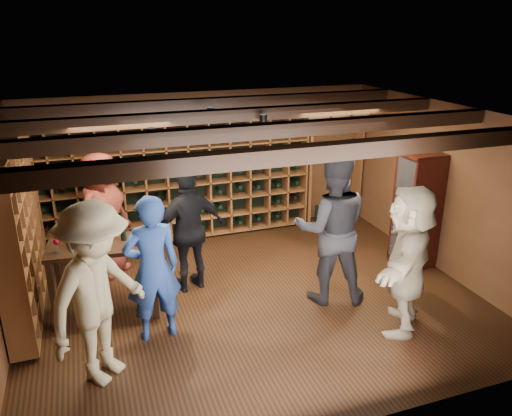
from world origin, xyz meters
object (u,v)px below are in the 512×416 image
object	(u,v)px
guest_red_floral	(103,214)
guest_khaki	(98,294)
man_grey_suit	(331,229)
display_cabinet	(416,212)
guest_woman_black	(190,231)
guest_beige	(408,259)
tasting_table	(102,253)
man_blue_shirt	(153,269)

from	to	relation	value
guest_red_floral	guest_khaki	distance (m)	2.47
man_grey_suit	guest_red_floral	distance (m)	3.31
display_cabinet	guest_woman_black	world-z (taller)	guest_woman_black
man_grey_suit	guest_khaki	size ratio (longest dim) A/B	1.04
guest_woman_black	guest_beige	xyz separation A→B (m)	(2.23, -1.82, 0.05)
display_cabinet	tasting_table	distance (m)	4.60
guest_red_floral	tasting_table	distance (m)	1.20
display_cabinet	guest_beige	distance (m)	1.87
man_grey_suit	tasting_table	world-z (taller)	man_grey_suit
man_grey_suit	guest_khaki	distance (m)	3.05
man_blue_shirt	man_grey_suit	bearing A→B (deg)	176.65
man_grey_suit	tasting_table	distance (m)	2.94
guest_woman_black	guest_beige	distance (m)	2.88
display_cabinet	man_blue_shirt	bearing A→B (deg)	-171.11
guest_woman_black	display_cabinet	bearing A→B (deg)	159.91
guest_red_floral	man_grey_suit	bearing A→B (deg)	-79.66
display_cabinet	guest_khaki	size ratio (longest dim) A/B	0.89
display_cabinet	guest_woman_black	size ratio (longest dim) A/B	1.00
display_cabinet	guest_beige	bearing A→B (deg)	-129.36
man_grey_suit	guest_beige	world-z (taller)	man_grey_suit
guest_khaki	tasting_table	size ratio (longest dim) A/B	1.45
display_cabinet	man_blue_shirt	size ratio (longest dim) A/B	0.98
guest_woman_black	tasting_table	distance (m)	1.22
guest_beige	display_cabinet	bearing A→B (deg)	-178.99
man_grey_suit	guest_beige	bearing A→B (deg)	138.92
man_grey_suit	guest_woman_black	bearing A→B (deg)	-9.33
guest_beige	tasting_table	world-z (taller)	guest_beige
guest_red_floral	guest_khaki	size ratio (longest dim) A/B	0.94
display_cabinet	man_blue_shirt	distance (m)	4.12
man_blue_shirt	guest_red_floral	xyz separation A→B (m)	(-0.44, 1.90, 0.04)
tasting_table	guest_woman_black	bearing A→B (deg)	20.07
display_cabinet	guest_woman_black	distance (m)	3.44
man_blue_shirt	guest_red_floral	bearing A→B (deg)	-83.16
guest_woman_black	tasting_table	xyz separation A→B (m)	(-1.18, -0.31, -0.02)
man_blue_shirt	display_cabinet	bearing A→B (deg)	-177.22
display_cabinet	man_grey_suit	size ratio (longest dim) A/B	0.85
display_cabinet	guest_khaki	distance (m)	4.85
display_cabinet	guest_woman_black	xyz separation A→B (m)	(-3.42, 0.38, 0.02)
display_cabinet	guest_khaki	world-z (taller)	guest_khaki
man_grey_suit	guest_red_floral	world-z (taller)	man_grey_suit
guest_woman_black	man_blue_shirt	bearing A→B (deg)	43.33
guest_red_floral	guest_woman_black	bearing A→B (deg)	-86.13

